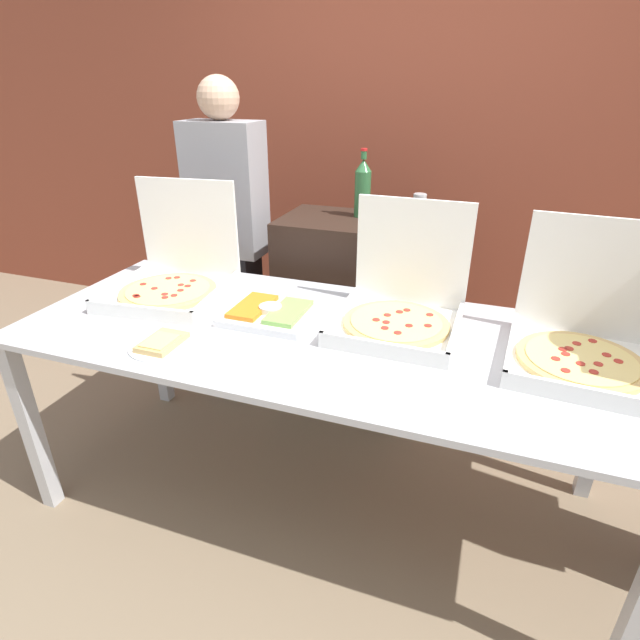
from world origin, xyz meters
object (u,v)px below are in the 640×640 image
Objects in this scene: veggie_tray at (271,313)px; soda_can_silver at (419,206)px; person_guest_cap at (230,239)px; pizza_box_far_right at (174,275)px; soda_bottle at (363,188)px; paper_plate_front_right at (162,343)px; pizza_box_near_left at (583,339)px; pizza_box_near_right at (400,305)px.

soda_can_silver reaches higher than veggie_tray.
person_guest_cap is (-0.99, -0.18, -0.22)m from soda_can_silver.
soda_bottle reaches higher than pizza_box_far_right.
pizza_box_far_right is 0.51m from paper_plate_front_right.
paper_plate_front_right is at bearing -160.37° from pizza_box_near_left.
soda_can_silver reaches higher than paper_plate_front_right.
pizza_box_near_right is 0.28× the size of person_guest_cap.
pizza_box_near_left is at bearing -50.63° from soda_can_silver.
soda_can_silver is (-0.70, 0.86, 0.20)m from pizza_box_near_left.
pizza_box_near_right is 1.42× the size of soda_bottle.
soda_bottle is (0.64, 0.75, 0.28)m from pizza_box_far_right.
person_guest_cap is at bearing -169.57° from soda_can_silver.
veggie_tray is 1.03m from soda_can_silver.
veggie_tray is at bearing 52.14° from paper_plate_front_right.
pizza_box_near_left is at bearing 15.72° from paper_plate_front_right.
veggie_tray is at bearing -98.90° from soda_bottle.
paper_plate_front_right is 1.30m from soda_bottle.
pizza_box_near_left is at bearing 2.45° from veggie_tray.
pizza_box_far_right is 0.52m from veggie_tray.
pizza_box_near_right is 3.82× the size of soda_can_silver.
veggie_tray is at bearing -173.63° from pizza_box_near_left.
person_guest_cap is at bearing 128.67° from veggie_tray.
soda_can_silver is at bearing 35.25° from pizza_box_far_right.
soda_can_silver is at bearing 133.28° from pizza_box_near_left.
pizza_box_far_right reaches higher than pizza_box_near_right.
paper_plate_front_right is 0.43m from veggie_tray.
person_guest_cap reaches higher than soda_bottle.
pizza_box_far_right is at bearing -177.87° from pizza_box_near_left.
pizza_box_far_right is 0.31× the size of person_guest_cap.
veggie_tray is at bearing -114.61° from soda_can_silver.
veggie_tray is at bearing 128.67° from person_guest_cap.
person_guest_cap is (-0.07, 0.62, -0.02)m from pizza_box_far_right.
veggie_tray is 0.92m from soda_bottle.
soda_can_silver is at bearing 11.27° from soda_bottle.
person_guest_cap is (-1.07, 0.60, -0.01)m from pizza_box_near_right.
pizza_box_far_right is 1.24m from soda_can_silver.
veggie_tray is 0.20× the size of person_guest_cap.
pizza_box_far_right is at bearing -178.09° from pizza_box_near_right.
pizza_box_near_left is 1.12m from veggie_tray.
person_guest_cap is at bearing 151.31° from pizza_box_near_right.
soda_can_silver is at bearing 96.34° from pizza_box_near_right.
soda_can_silver is 1.03m from person_guest_cap.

